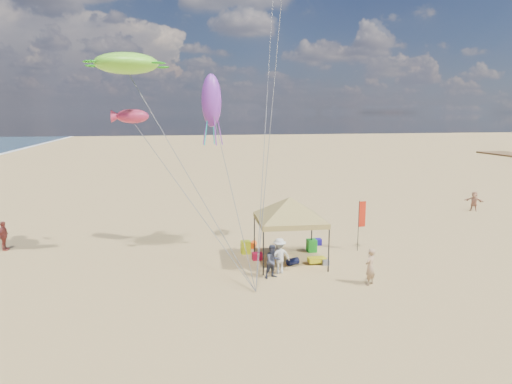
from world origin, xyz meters
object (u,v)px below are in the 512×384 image
Objects in this scene: feather_flag at (361,217)px; person_far_c at (474,201)px; person_near_a at (370,267)px; person_near_b at (273,261)px; person_far_a at (4,236)px; beach_cart at (317,260)px; person_near_c at (279,256)px; chair_yellow at (246,247)px; cooler_red at (257,256)px; chair_green at (312,245)px; canopy_tent at (290,200)px; cooler_blue at (317,242)px.

feather_flag is 1.88× the size of person_far_c.
feather_flag is 1.69× the size of person_near_a.
person_far_a is at bearing 135.16° from person_near_b.
person_near_c reaches higher than beach_cart.
cooler_red is at bearing -70.91° from chair_yellow.
person_near_b is at bearing -102.98° from person_far_c.
person_far_a is 33.35m from person_far_c.
person_near_a reaches higher than chair_green.
feather_flag is 15.59m from person_far_c.
person_near_c reaches higher than chair_yellow.
canopy_tent is 12.08× the size of cooler_red.
cooler_blue is at bearing 9.87° from chair_yellow.
feather_flag is 4.15× the size of chair_green.
person_near_c is 1.04× the size of person_far_a.
person_far_c is at bearing -175.68° from person_near_a.
person_near_c is at bearing -153.66° from feather_flag.
cooler_red is at bearing -101.74° from person_far_a.
person_near_a is 0.97× the size of person_near_c.
canopy_tent is 2.25× the size of feather_flag.
chair_yellow is 0.45× the size of person_far_c.
chair_yellow is 0.43× the size of person_near_b.
beach_cart is at bearing -17.23° from canopy_tent.
feather_flag reaches higher than person_near_c.
beach_cart is (-1.06, -3.17, 0.01)m from cooler_blue.
person_near_a is 1.06× the size of person_near_b.
person_near_c reaches higher than chair_green.
canopy_tent is at bearing -89.50° from person_near_a.
chair_yellow is 0.40× the size of person_near_c.
cooler_blue is 3.35m from beach_cart.
person_far_a is at bearing 162.25° from cooler_red.
person_near_c is at bearing -155.89° from beach_cart.
cooler_red is 1.00× the size of cooler_blue.
chair_yellow is (-0.42, 1.22, 0.16)m from cooler_red.
beach_cart is at bearing -102.53° from person_far_a.
cooler_red is at bearing -109.65° from person_far_c.
person_near_c reaches higher than person_near_b.
canopy_tent is at bearing -164.67° from feather_flag.
canopy_tent is 7.25× the size of beach_cart.
person_near_a is 4.29m from person_near_c.
cooler_red is 1.30m from chair_yellow.
beach_cart is (1.37, -0.42, -3.15)m from canopy_tent.
person_near_c is at bearing -108.60° from person_far_a.
person_near_c is at bearing -72.55° from chair_yellow.
chair_yellow is at bearing 109.09° from cooler_red.
chair_green is at bearing -115.49° from person_near_a.
feather_flag is 3.10m from cooler_blue.
person_far_c is (13.27, 8.10, -1.17)m from feather_flag.
chair_green is 17.44m from person_far_a.
person_far_a is (-15.32, 5.17, -2.51)m from canopy_tent.
cooler_red is 14.48m from person_far_a.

